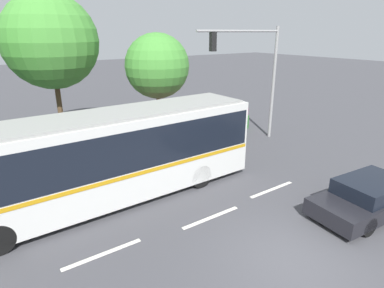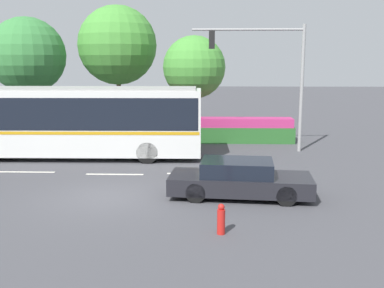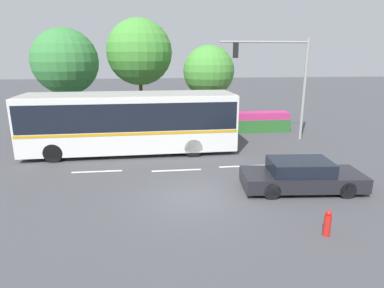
% 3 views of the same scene
% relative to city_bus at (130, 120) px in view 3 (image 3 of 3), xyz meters
% --- Properties ---
extents(ground_plane, '(140.00, 140.00, 0.00)m').
position_rel_city_bus_xyz_m(ground_plane, '(2.79, -6.25, -1.95)').
color(ground_plane, '#444449').
extents(city_bus, '(11.83, 2.67, 3.44)m').
position_rel_city_bus_xyz_m(city_bus, '(0.00, 0.00, 0.00)').
color(city_bus, silver).
rests_on(city_bus, ground).
extents(sedan_foreground, '(5.03, 2.31, 1.30)m').
position_rel_city_bus_xyz_m(sedan_foreground, '(7.31, -6.15, -1.33)').
color(sedan_foreground, black).
rests_on(sedan_foreground, ground).
extents(traffic_light_pole, '(5.72, 0.24, 6.50)m').
position_rel_city_bus_xyz_m(traffic_light_pole, '(9.59, 2.03, 2.41)').
color(traffic_light_pole, gray).
rests_on(traffic_light_pole, ground).
extents(flowering_hedge, '(9.04, 1.24, 1.42)m').
position_rel_city_bus_xyz_m(flowering_hedge, '(6.70, 4.64, -1.25)').
color(flowering_hedge, '#286028').
rests_on(flowering_hedge, ground).
extents(street_tree_left, '(4.60, 4.60, 7.31)m').
position_rel_city_bus_xyz_m(street_tree_left, '(-4.76, 6.22, 3.05)').
color(street_tree_left, brown).
rests_on(street_tree_left, ground).
extents(street_tree_centre, '(5.13, 5.13, 8.25)m').
position_rel_city_bus_xyz_m(street_tree_centre, '(0.33, 8.56, 3.72)').
color(street_tree_centre, brown).
rests_on(street_tree_centre, ground).
extents(street_tree_right, '(3.75, 3.75, 6.18)m').
position_rel_city_bus_xyz_m(street_tree_right, '(5.41, 5.93, 2.34)').
color(street_tree_right, brown).
rests_on(street_tree_right, ground).
extents(fire_hydrant, '(0.22, 0.22, 0.86)m').
position_rel_city_bus_xyz_m(fire_hydrant, '(6.57, -9.63, -1.54)').
color(fire_hydrant, red).
rests_on(fire_hydrant, ground).
extents(lane_stripe_near, '(2.40, 0.16, 0.01)m').
position_rel_city_bus_xyz_m(lane_stripe_near, '(5.72, -2.97, -1.95)').
color(lane_stripe_near, silver).
rests_on(lane_stripe_near, ground).
extents(lane_stripe_mid, '(2.40, 0.16, 0.01)m').
position_rel_city_bus_xyz_m(lane_stripe_mid, '(-1.48, -2.91, -1.95)').
color(lane_stripe_mid, silver).
rests_on(lane_stripe_mid, ground).
extents(lane_stripe_far, '(2.40, 0.16, 0.01)m').
position_rel_city_bus_xyz_m(lane_stripe_far, '(2.34, -3.19, -1.95)').
color(lane_stripe_far, silver).
rests_on(lane_stripe_far, ground).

